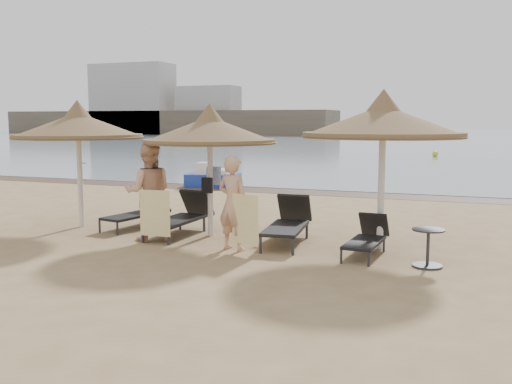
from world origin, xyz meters
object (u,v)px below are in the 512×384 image
person_right (233,196)px  pedal_boat (213,178)px  palapa_center (210,131)px  lounger_far_left (139,211)px  lounger_near_left (182,215)px  lounger_near_right (288,222)px  side_table (428,249)px  palapa_left (78,126)px  lounger_far_right (367,237)px  palapa_right (383,122)px  person_left (148,184)px

person_right → pedal_boat: 10.69m
palapa_center → pedal_boat: (-3.89, 8.38, -1.96)m
lounger_far_left → lounger_near_left: lounger_near_left is taller
lounger_near_right → side_table: size_ratio=3.24×
palapa_left → lounger_far_right: 7.17m
side_table → person_right: bearing=-179.9°
palapa_left → palapa_right: palapa_right is taller
lounger_far_left → pedal_boat: (-1.86, 8.05, -0.03)m
palapa_center → lounger_near_right: bearing=-1.0°
person_left → lounger_far_right: bearing=155.7°
palapa_right → lounger_near_right: bearing=-177.6°
palapa_center → lounger_near_right: 2.60m
lounger_far_left → lounger_near_left: bearing=-5.0°
lounger_far_right → person_left: (-4.52, -0.35, 0.87)m
palapa_left → lounger_near_right: bearing=1.1°
lounger_far_right → side_table: lounger_far_right is taller
palapa_right → person_left: (-4.67, -0.95, -1.29)m
palapa_right → lounger_far_left: palapa_right is taller
lounger_far_left → lounger_near_left: 1.41m
lounger_far_right → person_right: size_ratio=0.78×
palapa_center → person_left: bearing=-138.0°
palapa_center → person_left: size_ratio=1.22×
lounger_near_left → side_table: 5.44m
lounger_near_right → side_table: bearing=-26.7°
palapa_left → lounger_near_left: (2.67, 0.08, -1.96)m
palapa_left → lounger_near_right: palapa_left is taller
palapa_right → person_left: 4.94m
side_table → palapa_center: bearing=166.7°
lounger_near_left → lounger_far_right: 4.22m
palapa_left → person_left: palapa_left is taller
lounger_near_left → lounger_near_right: size_ratio=0.97×
palapa_right → pedal_boat: bearing=132.2°
palapa_left → palapa_center: palapa_left is taller
palapa_left → lounger_far_right: palapa_left is taller
lounger_far_right → person_right: 2.68m
side_table → lounger_far_right: bearing=154.2°
palapa_left → palapa_center: size_ratio=1.04×
palapa_left → lounger_near_right: size_ratio=1.40×
lounger_far_left → person_right: person_right is taller
side_table → pedal_boat: bearing=132.1°
person_left → side_table: bearing=149.3°
palapa_right → pedal_boat: 11.45m
palapa_right → lounger_near_right: size_ratio=1.46×
side_table → palapa_left: bearing=173.1°
palapa_left → lounger_far_left: size_ratio=1.57×
person_left → palapa_left: bearing=-47.0°
palapa_left → pedal_boat: 8.77m
palapa_right → lounger_near_right: (-1.87, -0.08, -2.07)m
pedal_boat → lounger_far_left: bearing=-87.9°
pedal_boat → side_table: bearing=-58.9°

